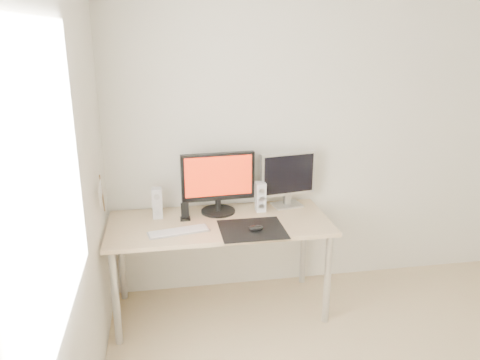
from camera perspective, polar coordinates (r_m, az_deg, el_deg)
wall_back at (r=3.81m, az=10.67°, el=5.32°), size 3.50×0.00×3.50m
wall_left at (r=1.96m, az=-21.82°, el=-7.64°), size 0.00×3.50×3.50m
window_pane at (r=1.87m, az=-22.33°, el=-0.67°), size 0.00×1.30×1.30m
mousepad at (r=3.27m, az=1.49°, el=-6.03°), size 0.45×0.40×0.00m
mouse at (r=3.24m, az=1.95°, el=-5.88°), size 0.10×0.06×0.04m
desk at (r=3.44m, az=-2.51°, el=-6.27°), size 1.60×0.70×0.73m
main_monitor at (r=3.48m, az=-2.69°, el=-0.09°), size 0.55×0.28×0.47m
second_monitor at (r=3.64m, az=5.85°, el=0.41°), size 0.45×0.19×0.43m
speaker_left at (r=3.49m, az=-10.06°, el=-2.78°), size 0.07×0.09×0.23m
speaker_right at (r=3.56m, az=2.52°, el=-2.07°), size 0.07×0.09×0.23m
keyboard at (r=3.25m, az=-7.49°, el=-6.23°), size 0.44×0.20×0.02m
phone_dock at (r=3.44m, az=-6.71°, el=-4.22°), size 0.07×0.06×0.13m
pennant at (r=3.16m, az=-16.58°, el=-1.48°), size 0.01×0.23×0.29m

